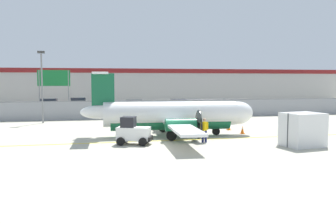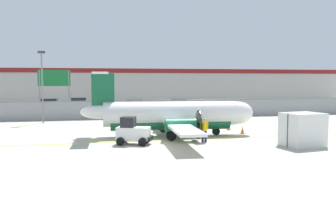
{
  "view_description": "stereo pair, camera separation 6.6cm",
  "coord_description": "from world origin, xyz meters",
  "px_view_note": "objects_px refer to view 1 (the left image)",
  "views": [
    {
      "loc": [
        -5.29,
        -24.05,
        4.31
      ],
      "look_at": [
        1.07,
        5.07,
        1.8
      ],
      "focal_mm": 40.0,
      "sensor_mm": 36.0,
      "label": 1
    },
    {
      "loc": [
        -5.22,
        -24.06,
        4.31
      ],
      "look_at": [
        1.07,
        5.07,
        1.8
      ],
      "focal_mm": 40.0,
      "sensor_mm": 36.0,
      "label": 2
    }
  ],
  "objects_px": {
    "parked_car_3": "(105,106)",
    "parked_car_5": "(178,105)",
    "parked_car_4": "(133,105)",
    "traffic_cone_far_left": "(202,129)",
    "commuter_airplane": "(174,116)",
    "traffic_cone_near_right": "(229,126)",
    "parked_car_6": "(193,105)",
    "highway_sign": "(54,82)",
    "parked_car_2": "(77,103)",
    "ground_crew_worker": "(204,129)",
    "traffic_cone_near_left": "(242,130)",
    "baggage_tug": "(133,132)",
    "parked_car_1": "(50,104)",
    "apron_light_pole": "(42,81)",
    "cargo_container": "(303,130)",
    "parked_car_7": "(233,105)"
  },
  "relations": [
    {
      "from": "parked_car_3",
      "to": "parked_car_5",
      "type": "xyz_separation_m",
      "value": [
        10.32,
        0.31,
        0.0
      ]
    },
    {
      "from": "parked_car_3",
      "to": "parked_car_4",
      "type": "distance_m",
      "value": 3.87
    },
    {
      "from": "parked_car_3",
      "to": "traffic_cone_far_left",
      "type": "bearing_deg",
      "value": -68.82
    },
    {
      "from": "commuter_airplane",
      "to": "traffic_cone_far_left",
      "type": "relative_size",
      "value": 25.11
    },
    {
      "from": "traffic_cone_near_right",
      "to": "parked_car_6",
      "type": "bearing_deg",
      "value": 82.61
    },
    {
      "from": "parked_car_4",
      "to": "highway_sign",
      "type": "relative_size",
      "value": 0.8
    },
    {
      "from": "commuter_airplane",
      "to": "parked_car_6",
      "type": "bearing_deg",
      "value": 73.83
    },
    {
      "from": "parked_car_2",
      "to": "parked_car_3",
      "type": "bearing_deg",
      "value": 110.96
    },
    {
      "from": "traffic_cone_near_right",
      "to": "parked_car_6",
      "type": "height_order",
      "value": "parked_car_6"
    },
    {
      "from": "parked_car_6",
      "to": "highway_sign",
      "type": "distance_m",
      "value": 19.56
    },
    {
      "from": "ground_crew_worker",
      "to": "traffic_cone_near_left",
      "type": "height_order",
      "value": "ground_crew_worker"
    },
    {
      "from": "traffic_cone_far_left",
      "to": "highway_sign",
      "type": "xyz_separation_m",
      "value": [
        -12.84,
        15.15,
        3.83
      ]
    },
    {
      "from": "baggage_tug",
      "to": "ground_crew_worker",
      "type": "height_order",
      "value": "baggage_tug"
    },
    {
      "from": "commuter_airplane",
      "to": "parked_car_2",
      "type": "height_order",
      "value": "commuter_airplane"
    },
    {
      "from": "baggage_tug",
      "to": "parked_car_6",
      "type": "xyz_separation_m",
      "value": [
        11.68,
        25.55,
        0.04
      ]
    },
    {
      "from": "traffic_cone_far_left",
      "to": "parked_car_2",
      "type": "xyz_separation_m",
      "value": [
        -10.67,
        29.84,
        0.58
      ]
    },
    {
      "from": "baggage_tug",
      "to": "highway_sign",
      "type": "height_order",
      "value": "highway_sign"
    },
    {
      "from": "ground_crew_worker",
      "to": "parked_car_6",
      "type": "height_order",
      "value": "same"
    },
    {
      "from": "traffic_cone_far_left",
      "to": "parked_car_1",
      "type": "relative_size",
      "value": 0.15
    },
    {
      "from": "commuter_airplane",
      "to": "apron_light_pole",
      "type": "height_order",
      "value": "apron_light_pole"
    },
    {
      "from": "parked_car_3",
      "to": "baggage_tug",
      "type": "bearing_deg",
      "value": -84.71
    },
    {
      "from": "traffic_cone_near_left",
      "to": "traffic_cone_far_left",
      "type": "relative_size",
      "value": 1.0
    },
    {
      "from": "cargo_container",
      "to": "parked_car_6",
      "type": "bearing_deg",
      "value": 79.15
    },
    {
      "from": "parked_car_6",
      "to": "highway_sign",
      "type": "height_order",
      "value": "highway_sign"
    },
    {
      "from": "traffic_cone_near_left",
      "to": "parked_car_6",
      "type": "relative_size",
      "value": 0.15
    },
    {
      "from": "cargo_container",
      "to": "parked_car_4",
      "type": "xyz_separation_m",
      "value": [
        -7.56,
        29.37,
        -0.21
      ]
    },
    {
      "from": "parked_car_1",
      "to": "apron_light_pole",
      "type": "distance_m",
      "value": 17.82
    },
    {
      "from": "parked_car_3",
      "to": "ground_crew_worker",
      "type": "bearing_deg",
      "value": -74.23
    },
    {
      "from": "commuter_airplane",
      "to": "baggage_tug",
      "type": "xyz_separation_m",
      "value": [
        -3.57,
        -3.15,
        -0.75
      ]
    },
    {
      "from": "apron_light_pole",
      "to": "parked_car_4",
      "type": "bearing_deg",
      "value": 47.52
    },
    {
      "from": "traffic_cone_near_left",
      "to": "highway_sign",
      "type": "relative_size",
      "value": 0.12
    },
    {
      "from": "parked_car_3",
      "to": "highway_sign",
      "type": "bearing_deg",
      "value": -126.89
    },
    {
      "from": "baggage_tug",
      "to": "parked_car_1",
      "type": "relative_size",
      "value": 0.59
    },
    {
      "from": "parked_car_5",
      "to": "highway_sign",
      "type": "height_order",
      "value": "highway_sign"
    },
    {
      "from": "ground_crew_worker",
      "to": "highway_sign",
      "type": "xyz_separation_m",
      "value": [
        -11.56,
        19.71,
        3.19
      ]
    },
    {
      "from": "traffic_cone_near_left",
      "to": "traffic_cone_far_left",
      "type": "bearing_deg",
      "value": 161.76
    },
    {
      "from": "highway_sign",
      "to": "commuter_airplane",
      "type": "bearing_deg",
      "value": -57.98
    },
    {
      "from": "baggage_tug",
      "to": "ground_crew_worker",
      "type": "relative_size",
      "value": 1.51
    },
    {
      "from": "traffic_cone_near_left",
      "to": "apron_light_pole",
      "type": "height_order",
      "value": "apron_light_pole"
    },
    {
      "from": "ground_crew_worker",
      "to": "traffic_cone_far_left",
      "type": "xyz_separation_m",
      "value": [
        1.27,
        4.56,
        -0.64
      ]
    },
    {
      "from": "traffic_cone_near_left",
      "to": "parked_car_1",
      "type": "height_order",
      "value": "parked_car_1"
    },
    {
      "from": "commuter_airplane",
      "to": "baggage_tug",
      "type": "bearing_deg",
      "value": -134.88
    },
    {
      "from": "cargo_container",
      "to": "traffic_cone_far_left",
      "type": "relative_size",
      "value": 4.2
    },
    {
      "from": "baggage_tug",
      "to": "traffic_cone_near_right",
      "type": "distance_m",
      "value": 10.7
    },
    {
      "from": "traffic_cone_far_left",
      "to": "parked_car_2",
      "type": "bearing_deg",
      "value": 109.67
    },
    {
      "from": "traffic_cone_near_left",
      "to": "parked_car_7",
      "type": "distance_m",
      "value": 23.19
    },
    {
      "from": "parked_car_3",
      "to": "parked_car_6",
      "type": "bearing_deg",
      "value": 0.18
    },
    {
      "from": "ground_crew_worker",
      "to": "parked_car_2",
      "type": "bearing_deg",
      "value": -146.18
    },
    {
      "from": "commuter_airplane",
      "to": "parked_car_3",
      "type": "bearing_deg",
      "value": 103.97
    },
    {
      "from": "parked_car_2",
      "to": "parked_car_5",
      "type": "distance_m",
      "value": 15.99
    }
  ]
}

